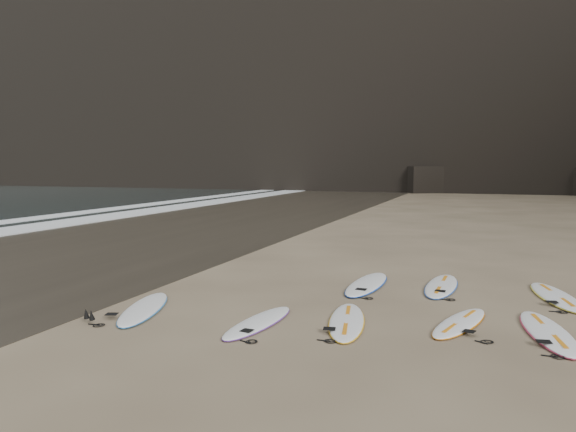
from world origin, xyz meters
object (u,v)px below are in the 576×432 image
(surfboard_1, at_px, (347,321))
(surfboard_7, at_px, (556,296))
(surfboard_2, at_px, (460,322))
(surfboard_3, at_px, (548,331))
(surfboard_0, at_px, (258,322))
(surfboard_5, at_px, (367,284))
(surfboard_11, at_px, (144,308))
(surfboard_6, at_px, (441,285))

(surfboard_1, xyz_separation_m, surfboard_7, (3.63, 3.19, 0.00))
(surfboard_2, xyz_separation_m, surfboard_3, (1.37, -0.10, 0.01))
(surfboard_0, xyz_separation_m, surfboard_7, (5.05, 3.75, 0.01))
(surfboard_0, xyz_separation_m, surfboard_1, (1.42, 0.56, 0.00))
(surfboard_5, bearing_deg, surfboard_11, -132.75)
(surfboard_3, height_order, surfboard_5, surfboard_5)
(surfboard_1, height_order, surfboard_5, surfboard_5)
(surfboard_6, bearing_deg, surfboard_11, -140.55)
(surfboard_7, bearing_deg, surfboard_1, -150.66)
(surfboard_0, xyz_separation_m, surfboard_11, (-2.38, 0.12, 0.00))
(surfboard_11, bearing_deg, surfboard_1, -11.29)
(surfboard_0, height_order, surfboard_6, surfboard_6)
(surfboard_3, xyz_separation_m, surfboard_5, (-3.49, 2.60, 0.00))
(surfboard_6, distance_m, surfboard_7, 2.31)
(surfboard_6, relative_size, surfboard_7, 0.99)
(surfboard_0, relative_size, surfboard_2, 1.01)
(surfboard_5, relative_size, surfboard_7, 1.04)
(surfboard_3, xyz_separation_m, surfboard_11, (-7.03, -0.91, -0.00))
(surfboard_1, distance_m, surfboard_5, 3.08)
(surfboard_0, height_order, surfboard_1, surfboard_1)
(surfboard_5, bearing_deg, surfboard_7, 4.20)
(surfboard_0, xyz_separation_m, surfboard_3, (4.65, 1.03, 0.01))
(surfboard_3, distance_m, surfboard_6, 3.53)
(surfboard_5, distance_m, surfboard_7, 3.90)
(surfboard_7, bearing_deg, surfboard_5, 169.81)
(surfboard_3, relative_size, surfboard_11, 1.01)
(surfboard_6, xyz_separation_m, surfboard_11, (-5.14, -3.90, -0.00))
(surfboard_0, distance_m, surfboard_7, 6.29)
(surfboard_2, distance_m, surfboard_11, 5.75)
(surfboard_3, bearing_deg, surfboard_5, 133.53)
(surfboard_1, bearing_deg, surfboard_5, 84.12)
(surfboard_0, bearing_deg, surfboard_5, 77.69)
(surfboard_2, bearing_deg, surfboard_1, -147.50)
(surfboard_2, height_order, surfboard_6, surfboard_6)
(surfboard_6, bearing_deg, surfboard_7, -4.21)
(surfboard_6, bearing_deg, surfboard_3, -55.38)
(surfboard_0, height_order, surfboard_11, surfboard_11)
(surfboard_1, height_order, surfboard_3, surfboard_3)
(surfboard_1, relative_size, surfboard_11, 0.96)
(surfboard_3, distance_m, surfboard_5, 4.36)
(surfboard_2, bearing_deg, surfboard_11, -154.33)
(surfboard_5, bearing_deg, surfboard_2, -47.27)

